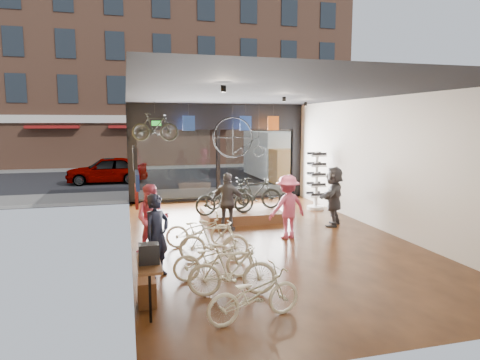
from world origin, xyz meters
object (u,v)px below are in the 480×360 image
object	(u,v)px
floor_bike_3	(214,241)
display_platform	(241,215)
display_bike_left	(225,199)
box_truck	(279,156)
floor_bike_1	(232,270)
customer_0	(157,235)
floor_bike_2	(213,259)
display_bike_right	(229,193)
floor_bike_4	(199,230)
sunglasses_rack	(316,181)
customer_1	(152,219)
floor_bike_0	(254,294)
penny_farthing	(241,139)
customer_5	(334,196)
hung_bike	(155,127)
display_bike_mid	(255,193)
street_car	(107,170)
customer_2	(228,202)
customer_3	(288,207)

from	to	relation	value
floor_bike_3	display_platform	distance (m)	4.25
display_bike_left	box_truck	bearing A→B (deg)	-35.24
floor_bike_1	display_bike_left	distance (m)	5.47
display_bike_left	customer_0	bearing A→B (deg)	143.65
floor_bike_2	display_bike_right	bearing A→B (deg)	-15.54
floor_bike_4	display_bike_left	bearing A→B (deg)	-21.49
display_bike_right	sunglasses_rack	world-z (taller)	sunglasses_rack
customer_1	floor_bike_0	bearing A→B (deg)	-58.65
penny_farthing	customer_5	bearing A→B (deg)	-60.86
penny_farthing	floor_bike_1	bearing A→B (deg)	-106.23
floor_bike_2	display_bike_left	distance (m)	4.65
floor_bike_1	floor_bike_3	size ratio (longest dim) A/B	1.02
customer_0	hung_bike	size ratio (longest dim) A/B	1.06
display_platform	display_bike_left	bearing A→B (deg)	-142.38
display_bike_mid	floor_bike_0	bearing A→B (deg)	168.07
floor_bike_4	display_bike_left	world-z (taller)	display_bike_left
sunglasses_rack	hung_bike	world-z (taller)	hung_bike
street_car	customer_1	size ratio (longest dim) A/B	2.44
floor_bike_3	customer_2	bearing A→B (deg)	-10.54
display_platform	floor_bike_4	bearing A→B (deg)	-123.82
customer_0	penny_farthing	xyz separation A→B (m)	(3.49, 6.45, 1.66)
floor_bike_3	customer_0	size ratio (longest dim) A/B	0.93
display_platform	sunglasses_rack	bearing A→B (deg)	16.51
customer_2	customer_5	world-z (taller)	customer_5
floor_bike_0	floor_bike_4	size ratio (longest dim) A/B	0.96
display_bike_left	sunglasses_rack	bearing A→B (deg)	-75.35
display_platform	display_bike_left	distance (m)	1.04
display_bike_left	customer_3	bearing A→B (deg)	-153.96
floor_bike_1	customer_5	distance (m)	6.06
floor_bike_3	sunglasses_rack	world-z (taller)	sunglasses_rack
street_car	floor_bike_0	xyz separation A→B (m)	(2.81, -16.59, -0.26)
floor_bike_3	customer_3	world-z (taller)	customer_3
floor_bike_4	customer_0	xyz separation A→B (m)	(-1.15, -1.78, 0.40)
floor_bike_3	customer_0	world-z (taller)	customer_0
box_truck	display_bike_left	size ratio (longest dim) A/B	3.50
customer_3	customer_2	bearing A→B (deg)	-52.47
floor_bike_1	customer_5	xyz separation A→B (m)	(4.21, 4.35, 0.41)
street_car	display_bike_right	world-z (taller)	street_car
floor_bike_1	floor_bike_2	distance (m)	0.90
floor_bike_0	penny_farthing	world-z (taller)	penny_farthing
customer_3	sunglasses_rack	size ratio (longest dim) A/B	0.83
floor_bike_0	penny_farthing	size ratio (longest dim) A/B	0.87
display_platform	sunglasses_rack	xyz separation A→B (m)	(2.99, 0.89, 0.88)
floor_bike_4	customer_5	size ratio (longest dim) A/B	0.93
floor_bike_3	floor_bike_4	distance (m)	1.20
floor_bike_0	floor_bike_2	size ratio (longest dim) A/B	1.01
customer_0	customer_1	xyz separation A→B (m)	(0.00, 1.56, -0.01)
floor_bike_4	customer_0	bearing A→B (deg)	153.39
display_bike_right	floor_bike_2	bearing A→B (deg)	142.27
floor_bike_0	customer_1	xyz separation A→B (m)	(-1.31, 3.94, 0.40)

